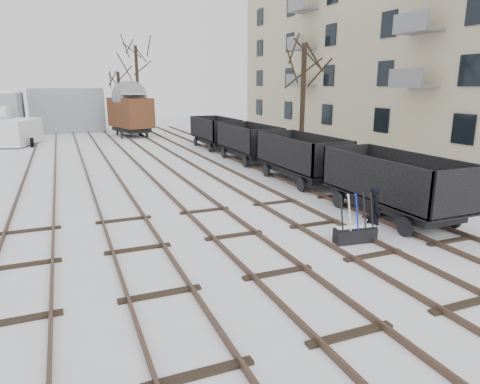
% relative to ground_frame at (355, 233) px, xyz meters
% --- Properties ---
extents(ground, '(120.00, 120.00, 0.00)m').
position_rel_ground_frame_xyz_m(ground, '(-3.21, -1.10, -0.28)').
color(ground, white).
rests_on(ground, ground).
extents(tracks, '(13.90, 52.00, 0.16)m').
position_rel_ground_frame_xyz_m(tracks, '(-3.21, 12.57, -0.21)').
color(tracks, black).
rests_on(tracks, ground).
extents(apartment_block, '(10.12, 45.00, 16.10)m').
position_rel_ground_frame_xyz_m(apartment_block, '(16.74, 12.90, 7.76)').
color(apartment_block, '#BFB193').
rests_on(apartment_block, ground).
extents(shed_right, '(7.00, 6.00, 4.50)m').
position_rel_ground_frame_xyz_m(shed_right, '(-7.21, 38.90, 1.96)').
color(shed_right, gray).
rests_on(shed_right, ground).
extents(ground_frame, '(1.34, 0.59, 1.49)m').
position_rel_ground_frame_xyz_m(ground_frame, '(0.00, 0.00, 0.00)').
color(ground_frame, black).
rests_on(ground_frame, ground).
extents(worker, '(0.56, 0.69, 1.66)m').
position_rel_ground_frame_xyz_m(worker, '(0.75, 0.10, 0.54)').
color(worker, black).
rests_on(worker, ground).
extents(freight_wagon_a, '(2.23, 5.59, 2.28)m').
position_rel_ground_frame_xyz_m(freight_wagon_a, '(2.79, 1.61, 0.59)').
color(freight_wagon_a, black).
rests_on(freight_wagon_a, ground).
extents(freight_wagon_b, '(2.23, 5.59, 2.28)m').
position_rel_ground_frame_xyz_m(freight_wagon_b, '(2.79, 8.01, 0.59)').
color(freight_wagon_b, black).
rests_on(freight_wagon_b, ground).
extents(freight_wagon_c, '(2.23, 5.59, 2.28)m').
position_rel_ground_frame_xyz_m(freight_wagon_c, '(2.79, 14.41, 0.59)').
color(freight_wagon_c, black).
rests_on(freight_wagon_c, ground).
extents(freight_wagon_d, '(2.23, 5.59, 2.28)m').
position_rel_ground_frame_xyz_m(freight_wagon_d, '(2.79, 20.81, 0.59)').
color(freight_wagon_d, black).
rests_on(freight_wagon_d, ground).
extents(box_van_wagon, '(3.98, 5.66, 3.92)m').
position_rel_ground_frame_xyz_m(box_van_wagon, '(-1.89, 31.30, 2.00)').
color(box_van_wagon, black).
rests_on(box_van_wagon, ground).
extents(panel_van, '(3.41, 5.05, 2.05)m').
position_rel_ground_frame_xyz_m(panel_van, '(-11.12, 28.13, 0.78)').
color(panel_van, silver).
rests_on(panel_van, ground).
extents(tree_near, '(0.30, 0.30, 7.02)m').
position_rel_ground_frame_xyz_m(tree_near, '(5.39, 12.43, 3.23)').
color(tree_near, black).
rests_on(tree_near, ground).
extents(tree_far_left, '(0.30, 0.30, 5.92)m').
position_rel_ground_frame_xyz_m(tree_far_left, '(-2.55, 33.08, 2.67)').
color(tree_far_left, black).
rests_on(tree_far_left, ground).
extents(tree_far_right, '(0.30, 0.30, 8.21)m').
position_rel_ground_frame_xyz_m(tree_far_right, '(-0.98, 31.86, 3.82)').
color(tree_far_right, black).
rests_on(tree_far_right, ground).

